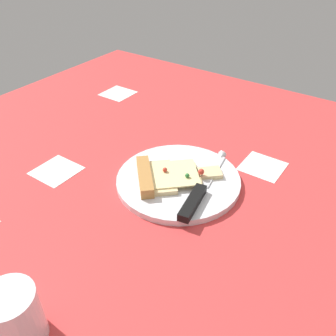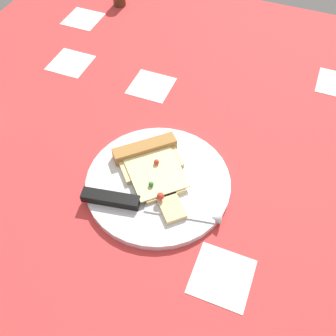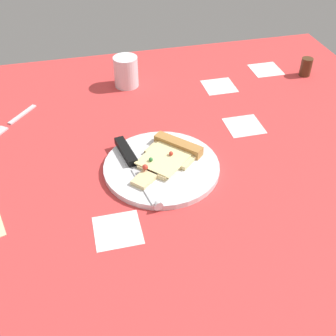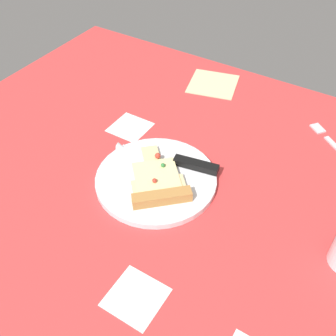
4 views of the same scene
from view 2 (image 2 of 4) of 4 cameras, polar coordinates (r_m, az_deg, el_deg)
name	(u,v)px [view 2 (image 2 of 4)]	position (r cm, az deg, el deg)	size (l,w,h in cm)	color
ground_plane	(169,155)	(76.05, 0.10, 2.01)	(122.41, 122.41, 3.00)	#D13838
plate	(158,183)	(69.23, -1.48, -2.19)	(25.96, 25.96, 1.35)	silver
pizza_slice	(153,167)	(69.52, -2.26, 0.12)	(18.04, 17.58, 2.57)	beige
knife	(137,204)	(65.41, -4.65, -5.29)	(6.49, 23.98, 2.45)	silver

